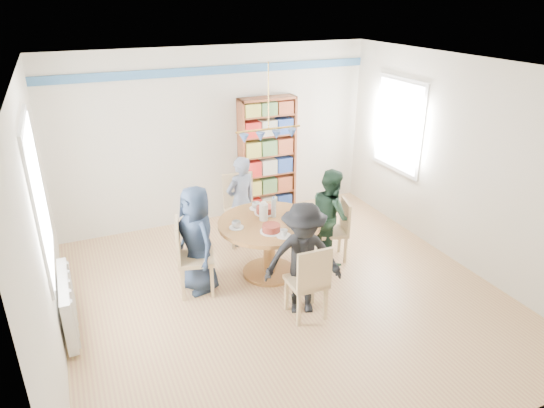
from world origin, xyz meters
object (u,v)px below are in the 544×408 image
dining_table (269,235)px  chair_far (240,205)px  chair_left (189,254)px  person_near (303,259)px  person_right (331,215)px  person_left (197,239)px  person_far (241,201)px  chair_near (310,280)px  radiator (68,304)px  bookshelf (267,158)px  chair_right (338,227)px

dining_table → chair_far: (-0.01, 1.05, -0.00)m
dining_table → chair_left: size_ratio=1.35×
person_near → person_right: bearing=65.8°
chair_left → person_left: size_ratio=0.71×
chair_far → chair_left: bearing=-134.5°
chair_left → person_left: bearing=18.8°
person_right → person_near: person_near is taller
person_right → person_near: 1.28m
person_far → chair_left: bearing=25.8°
chair_near → radiator: bearing=161.6°
person_right → bookshelf: bearing=14.6°
person_left → bookshelf: size_ratio=0.70×
chair_near → person_right: bearing=50.7°
person_left → radiator: bearing=-93.2°
person_far → bookshelf: size_ratio=0.69×
radiator → person_left: (1.51, 0.27, 0.33)m
radiator → person_right: person_right is taller
chair_near → bookshelf: size_ratio=0.48×
chair_near → person_left: bearing=131.0°
chair_left → person_near: 1.40m
chair_far → chair_near: (0.03, -2.11, -0.05)m
chair_left → chair_right: 2.07m
chair_near → person_far: person_far is taller
person_far → bookshelf: (0.78, 0.87, 0.28)m
radiator → person_right: 3.38m
chair_near → person_far: (-0.06, 1.99, 0.16)m
chair_right → person_near: size_ratio=0.63×
person_far → person_near: person_near is taller
person_near → bookshelf: size_ratio=0.70×
chair_right → person_left: bearing=179.0°
chair_left → person_near: size_ratio=0.72×
radiator → person_far: (2.40, 1.17, 0.32)m
radiator → chair_near: 2.60m
chair_left → chair_near: (1.08, -1.05, -0.03)m
person_near → chair_far: bearing=110.8°
radiator → bookshelf: bookshelf is taller
chair_right → person_left: person_left is taller
dining_table → person_far: person_far is taller
radiator → dining_table: dining_table is taller
dining_table → bookshelf: bookshelf is taller
dining_table → person_left: size_ratio=0.96×
person_right → chair_near: bearing=149.9°
person_left → bookshelf: (1.67, 1.77, 0.27)m
dining_table → chair_far: chair_far is taller
chair_far → person_far: (-0.03, -0.12, 0.11)m
person_right → radiator: bearing=103.8°
chair_far → person_left: (-0.92, -1.02, 0.12)m
dining_table → person_right: (0.92, 0.03, 0.09)m
radiator → chair_left: bearing=9.4°
person_left → chair_left: bearing=-84.6°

